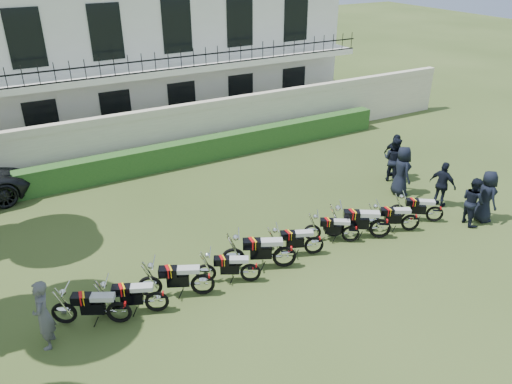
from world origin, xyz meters
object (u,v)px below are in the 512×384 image
(motorcycle_3, at_px, (251,268))
(motorcycle_8, at_px, (411,219))
(motorcycle_6, at_px, (351,230))
(officer_3, at_px, (402,171))
(inspector, at_px, (43,315))
(officer_5, at_px, (395,156))
(motorcycle_4, at_px, (285,252))
(officer_4, at_px, (394,159))
(motorcycle_1, at_px, (157,297))
(motorcycle_2, at_px, (203,279))
(motorcycle_0, at_px, (119,307))
(officer_1, at_px, (473,201))
(motorcycle_7, at_px, (381,224))
(officer_2, at_px, (443,185))
(motorcycle_5, at_px, (314,241))
(officer_0, at_px, (486,196))
(motorcycle_9, at_px, (435,210))

(motorcycle_3, bearing_deg, motorcycle_8, -63.16)
(motorcycle_6, xyz_separation_m, officer_3, (3.65, 1.77, 0.49))
(inspector, relative_size, officer_5, 0.98)
(motorcycle_4, bearing_deg, officer_4, -40.77)
(motorcycle_1, height_order, motorcycle_2, motorcycle_2)
(officer_3, bearing_deg, motorcycle_2, 118.19)
(motorcycle_0, relative_size, motorcycle_2, 0.95)
(motorcycle_8, distance_m, officer_1, 2.20)
(motorcycle_8, relative_size, inspector, 0.95)
(motorcycle_7, bearing_deg, officer_2, -47.14)
(motorcycle_6, distance_m, inspector, 8.88)
(motorcycle_5, distance_m, inspector, 7.50)
(motorcycle_3, height_order, inspector, inspector)
(officer_0, distance_m, officer_4, 3.83)
(motorcycle_8, xyz_separation_m, officer_2, (2.15, 0.78, 0.37))
(officer_4, bearing_deg, officer_1, 160.67)
(motorcycle_0, relative_size, officer_2, 1.07)
(officer_5, bearing_deg, motorcycle_6, 120.67)
(motorcycle_0, xyz_separation_m, motorcycle_8, (9.32, -0.15, -0.03))
(motorcycle_5, bearing_deg, motorcycle_2, 115.18)
(motorcycle_4, distance_m, inspector, 6.38)
(officer_1, bearing_deg, officer_4, 13.64)
(officer_4, height_order, officer_5, officer_5)
(motorcycle_9, height_order, inspector, inspector)
(officer_0, bearing_deg, motorcycle_4, 98.64)
(officer_1, bearing_deg, motorcycle_0, 100.41)
(motorcycle_0, height_order, inspector, inspector)
(motorcycle_7, distance_m, officer_0, 3.88)
(motorcycle_4, xyz_separation_m, officer_0, (7.23, -0.83, 0.36))
(motorcycle_4, bearing_deg, officer_0, -71.13)
(motorcycle_2, xyz_separation_m, motorcycle_9, (8.23, -0.14, -0.06))
(motorcycle_0, height_order, motorcycle_5, motorcycle_0)
(officer_3, bearing_deg, officer_0, -143.23)
(motorcycle_1, distance_m, motorcycle_2, 1.28)
(motorcycle_7, xyz_separation_m, officer_1, (3.25, -0.68, 0.29))
(motorcycle_9, xyz_separation_m, officer_3, (0.43, 2.11, 0.48))
(officer_0, relative_size, officer_1, 1.09)
(motorcycle_9, height_order, officer_0, officer_0)
(officer_3, bearing_deg, motorcycle_8, 159.55)
(motorcycle_8, distance_m, inspector, 10.97)
(motorcycle_3, distance_m, motorcycle_9, 6.87)
(motorcycle_5, bearing_deg, motorcycle_0, 114.40)
(motorcycle_0, xyz_separation_m, inspector, (-1.64, 0.06, 0.39))
(motorcycle_2, bearing_deg, motorcycle_5, -62.32)
(motorcycle_4, height_order, officer_5, officer_5)
(motorcycle_0, relative_size, inspector, 1.01)
(motorcycle_9, xyz_separation_m, inspector, (-12.08, 0.17, 0.43))
(motorcycle_0, bearing_deg, officer_0, -66.40)
(motorcycle_5, xyz_separation_m, motorcycle_6, (1.37, 0.02, -0.03))
(motorcycle_3, distance_m, motorcycle_5, 2.30)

